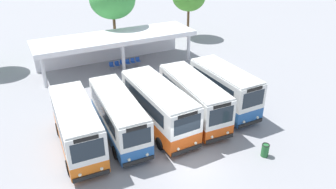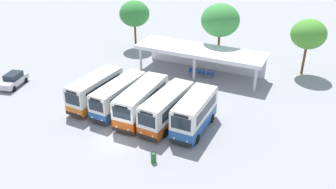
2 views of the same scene
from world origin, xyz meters
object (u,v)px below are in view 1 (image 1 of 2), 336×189
(city_bus_fourth_amber, at_px, (193,97))
(waiting_chair_second_from_end, at_px, (117,64))
(waiting_chair_end_by_column, at_px, (112,65))
(city_bus_middle_cream, at_px, (158,105))
(waiting_chair_fifth_seat, at_px, (133,61))
(litter_bin_apron, at_px, (265,150))
(city_bus_nearest_orange, at_px, (77,125))
(city_bus_second_in_row, at_px, (118,114))
(city_bus_fifth_blue, at_px, (224,88))
(waiting_chair_far_end_seat, at_px, (138,60))
(waiting_chair_middle_seat, at_px, (122,63))
(waiting_chair_fourth_seat, at_px, (128,62))

(city_bus_fourth_amber, xyz_separation_m, waiting_chair_second_from_end, (-1.87, 12.14, -1.29))
(waiting_chair_second_from_end, bearing_deg, waiting_chair_end_by_column, 177.62)
(waiting_chair_end_by_column, bearing_deg, city_bus_middle_cream, -92.04)
(waiting_chair_fifth_seat, relative_size, litter_bin_apron, 0.96)
(city_bus_nearest_orange, distance_m, city_bus_second_in_row, 2.91)
(city_bus_nearest_orange, distance_m, city_bus_fifth_blue, 11.61)
(city_bus_second_in_row, height_order, waiting_chair_end_by_column, city_bus_second_in_row)
(city_bus_second_in_row, xyz_separation_m, waiting_chair_end_by_column, (3.33, 11.79, -1.21))
(city_bus_nearest_orange, height_order, waiting_chair_end_by_column, city_bus_nearest_orange)
(waiting_chair_fifth_seat, bearing_deg, litter_bin_apron, -84.44)
(city_bus_fifth_blue, bearing_deg, waiting_chair_far_end_seat, 101.09)
(waiting_chair_middle_seat, height_order, litter_bin_apron, litter_bin_apron)
(waiting_chair_end_by_column, distance_m, waiting_chair_middle_seat, 1.20)
(waiting_chair_fifth_seat, bearing_deg, waiting_chair_second_from_end, -178.45)
(city_bus_fifth_blue, distance_m, waiting_chair_second_from_end, 13.07)
(city_bus_nearest_orange, distance_m, litter_bin_apron, 12.25)
(waiting_chair_middle_seat, distance_m, waiting_chair_fourth_seat, 0.60)
(waiting_chair_second_from_end, xyz_separation_m, waiting_chair_far_end_seat, (2.39, 0.09, 0.00))
(city_bus_second_in_row, bearing_deg, waiting_chair_fourth_seat, 66.47)
(city_bus_fourth_amber, bearing_deg, city_bus_second_in_row, 176.31)
(waiting_chair_middle_seat, distance_m, waiting_chair_far_end_seat, 1.79)
(waiting_chair_second_from_end, bearing_deg, waiting_chair_fifth_seat, 1.55)
(city_bus_second_in_row, distance_m, waiting_chair_second_from_end, 12.46)
(city_bus_fourth_amber, bearing_deg, litter_bin_apron, -74.53)
(city_bus_nearest_orange, xyz_separation_m, city_bus_middle_cream, (5.80, -0.11, 0.03))
(waiting_chair_second_from_end, bearing_deg, litter_bin_apron, -78.94)
(waiting_chair_middle_seat, bearing_deg, waiting_chair_fifth_seat, -2.32)
(city_bus_fourth_amber, distance_m, waiting_chair_middle_seat, 12.37)
(city_bus_middle_cream, bearing_deg, waiting_chair_end_by_column, 87.96)
(city_bus_middle_cream, distance_m, city_bus_fourth_amber, 2.90)
(city_bus_second_in_row, height_order, waiting_chair_fifth_seat, city_bus_second_in_row)
(city_bus_nearest_orange, height_order, city_bus_middle_cream, city_bus_middle_cream)
(waiting_chair_far_end_seat, bearing_deg, waiting_chair_end_by_column, -178.76)
(city_bus_second_in_row, bearing_deg, waiting_chair_middle_seat, 69.11)
(city_bus_middle_cream, xyz_separation_m, waiting_chair_fourth_seat, (2.22, 12.09, -1.33))
(waiting_chair_fourth_seat, xyz_separation_m, litter_bin_apron, (2.38, -18.30, -0.07))
(city_bus_middle_cream, xyz_separation_m, waiting_chair_second_from_end, (1.03, 12.09, -1.33))
(city_bus_nearest_orange, height_order, city_bus_fifth_blue, city_bus_fifth_blue)
(waiting_chair_middle_seat, xyz_separation_m, waiting_chair_far_end_seat, (1.79, -0.01, 0.00))
(city_bus_second_in_row, bearing_deg, city_bus_middle_cream, -6.36)
(city_bus_nearest_orange, xyz_separation_m, waiting_chair_end_by_column, (6.23, 12.00, -1.30))
(waiting_chair_end_by_column, distance_m, waiting_chair_far_end_seat, 2.98)
(litter_bin_apron, bearing_deg, city_bus_nearest_orange, 148.73)
(city_bus_fourth_amber, xyz_separation_m, waiting_chair_far_end_seat, (0.52, 12.23, -1.29))
(city_bus_second_in_row, bearing_deg, waiting_chair_second_from_end, 71.53)
(waiting_chair_fourth_seat, bearing_deg, city_bus_nearest_orange, -123.82)
(waiting_chair_fifth_seat, distance_m, waiting_chair_far_end_seat, 0.60)
(city_bus_nearest_orange, xyz_separation_m, litter_bin_apron, (10.41, -6.32, -1.37))
(city_bus_nearest_orange, bearing_deg, waiting_chair_fourth_seat, 56.18)
(waiting_chair_far_end_seat, bearing_deg, city_bus_fifth_blue, -78.91)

